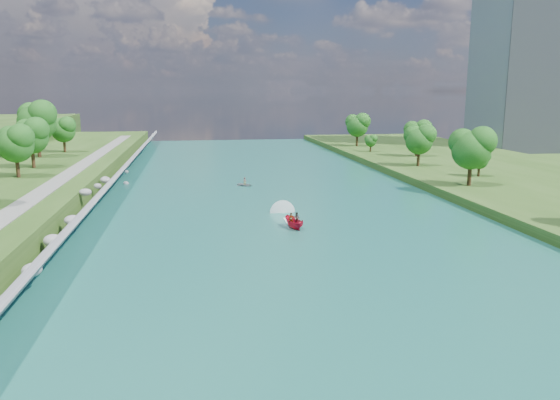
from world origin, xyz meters
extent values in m
plane|color=#2D5119|center=(0.00, 0.00, 0.00)|extent=(260.00, 260.00, 0.00)
cube|color=#195F5A|center=(0.00, 20.00, 0.05)|extent=(55.00, 240.00, 0.10)
cube|color=slate|center=(-25.85, 20.00, 1.80)|extent=(3.54, 236.00, 4.05)
ellipsoid|color=gray|center=(-25.83, -6.57, 1.98)|extent=(1.69, 1.93, 1.12)
ellipsoid|color=gray|center=(-26.27, 2.43, 2.12)|extent=(1.83, 1.71, 1.31)
ellipsoid|color=gray|center=(-25.93, 10.14, 2.45)|extent=(1.78, 2.01, 1.14)
ellipsoid|color=gray|center=(-26.76, 22.96, 3.40)|extent=(1.70, 1.50, 1.00)
ellipsoid|color=gray|center=(-26.57, 31.56, 2.78)|extent=(1.14, 0.92, 0.86)
ellipsoid|color=gray|center=(-26.45, 38.15, 2.70)|extent=(1.62, 2.09, 1.08)
ellipsoid|color=gray|center=(-24.58, 49.52, 0.16)|extent=(1.04, 1.14, 0.79)
ellipsoid|color=gray|center=(-25.20, 56.18, 1.40)|extent=(0.93, 0.82, 0.72)
cube|color=gray|center=(-32.50, 20.00, 3.55)|extent=(3.00, 200.00, 0.10)
cube|color=gray|center=(82.50, 95.00, 30.00)|extent=(22.00, 22.00, 60.00)
ellipsoid|color=#175216|center=(-39.75, 37.87, 8.46)|extent=(5.95, 5.95, 9.92)
ellipsoid|color=#175216|center=(-40.46, 49.27, 8.77)|extent=(6.33, 6.33, 10.55)
ellipsoid|color=#175216|center=(-43.81, 66.04, 10.36)|extent=(8.23, 8.23, 13.72)
ellipsoid|color=#175216|center=(-40.72, 75.15, 8.14)|extent=(5.57, 5.57, 9.29)
ellipsoid|color=#175216|center=(33.60, 30.06, 7.25)|extent=(6.90, 6.90, 11.50)
ellipsoid|color=#175216|center=(40.34, 39.28, 4.42)|extent=(3.50, 3.50, 5.84)
ellipsoid|color=#175216|center=(35.07, 54.84, 6.61)|extent=(6.13, 6.13, 10.21)
ellipsoid|color=#175216|center=(41.57, 71.25, 6.65)|extent=(6.18, 6.18, 10.29)
ellipsoid|color=#175216|center=(33.87, 83.17, 4.11)|extent=(3.14, 3.14, 5.23)
ellipsoid|color=#175216|center=(34.68, 98.05, 7.00)|extent=(6.61, 6.61, 11.01)
imported|color=red|center=(0.37, 11.61, 0.88)|extent=(2.44, 4.28, 1.56)
imported|color=#66605B|center=(-0.03, 11.21, 1.31)|extent=(0.70, 0.54, 1.71)
imported|color=#66605B|center=(0.87, 12.11, 1.23)|extent=(0.95, 0.89, 1.55)
cube|color=white|center=(0.37, 14.61, 0.13)|extent=(0.90, 5.00, 0.06)
imported|color=#95989E|center=(-2.85, 43.68, 0.42)|extent=(3.78, 3.76, 0.64)
imported|color=#66605B|center=(-2.85, 43.68, 1.00)|extent=(0.73, 0.57, 1.30)
camera|label=1|loc=(-11.71, -54.06, 17.04)|focal=35.00mm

